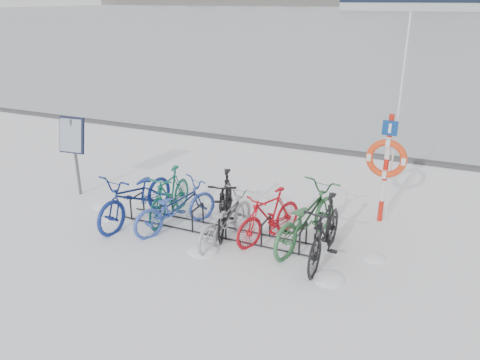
# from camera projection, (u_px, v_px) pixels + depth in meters

# --- Properties ---
(ground) EXTENTS (900.00, 900.00, 0.00)m
(ground) POSITION_uv_depth(u_px,v_px,m) (214.00, 231.00, 9.20)
(ground) COLOR white
(ground) RESTS_ON ground
(ice_sheet) EXTENTS (400.00, 298.00, 0.02)m
(ice_sheet) POSITION_uv_depth(u_px,v_px,m) (445.00, 13.00, 141.34)
(ice_sheet) COLOR #A7B5BD
(ice_sheet) RESTS_ON ground
(quay_edge) EXTENTS (400.00, 0.25, 0.10)m
(quay_edge) POSITION_uv_depth(u_px,v_px,m) (301.00, 147.00, 14.21)
(quay_edge) COLOR #3F3F42
(quay_edge) RESTS_ON ground
(bike_rack) EXTENTS (4.00, 0.48, 0.46)m
(bike_rack) POSITION_uv_depth(u_px,v_px,m) (214.00, 223.00, 9.13)
(bike_rack) COLOR black
(bike_rack) RESTS_ON ground
(info_board) EXTENTS (0.63, 0.29, 1.84)m
(info_board) POSITION_uv_depth(u_px,v_px,m) (73.00, 140.00, 10.43)
(info_board) COLOR #595B5E
(info_board) RESTS_ON ground
(lifebuoy_station) EXTENTS (0.78, 0.22, 4.06)m
(lifebuoy_station) POSITION_uv_depth(u_px,v_px,m) (387.00, 159.00, 9.09)
(lifebuoy_station) COLOR red
(lifebuoy_station) RESTS_ON ground
(shoreline) EXTENTS (180.00, 12.00, 9.50)m
(shoreline) POSITION_uv_depth(u_px,v_px,m) (227.00, 1.00, 275.65)
(shoreline) COLOR #484848
(shoreline) RESTS_ON ground
(bike_0) EXTENTS (0.97, 2.23, 1.13)m
(bike_0) POSITION_uv_depth(u_px,v_px,m) (136.00, 195.00, 9.45)
(bike_0) COLOR navy
(bike_0) RESTS_ON ground
(bike_1) EXTENTS (0.64, 1.80, 1.06)m
(bike_1) POSITION_uv_depth(u_px,v_px,m) (170.00, 193.00, 9.60)
(bike_1) COLOR #146050
(bike_1) RESTS_ON ground
(bike_2) EXTENTS (1.41, 1.98, 0.99)m
(bike_2) POSITION_uv_depth(u_px,v_px,m) (175.00, 205.00, 9.15)
(bike_2) COLOR #3350B0
(bike_2) RESTS_ON ground
(bike_3) EXTENTS (1.10, 1.97, 1.14)m
(bike_3) POSITION_uv_depth(u_px,v_px,m) (225.00, 201.00, 9.16)
(bike_3) COLOR black
(bike_3) RESTS_ON ground
(bike_4) EXTENTS (0.85, 1.87, 0.94)m
(bike_4) POSITION_uv_depth(u_px,v_px,m) (225.00, 217.00, 8.69)
(bike_4) COLOR #A5A8AD
(bike_4) RESTS_ON ground
(bike_5) EXTENTS (1.10, 1.72, 1.01)m
(bike_5) POSITION_uv_depth(u_px,v_px,m) (269.00, 214.00, 8.73)
(bike_5) COLOR red
(bike_5) RESTS_ON ground
(bike_6) EXTENTS (1.22, 2.26, 1.12)m
(bike_6) POSITION_uv_depth(u_px,v_px,m) (306.00, 216.00, 8.55)
(bike_6) COLOR #2F673B
(bike_6) RESTS_ON ground
(bike_7) EXTENTS (0.58, 1.93, 1.16)m
(bike_7) POSITION_uv_depth(u_px,v_px,m) (325.00, 229.00, 8.01)
(bike_7) COLOR black
(bike_7) RESTS_ON ground
(snow_drifts) EXTENTS (6.24, 1.85, 0.20)m
(snow_drifts) POSITION_uv_depth(u_px,v_px,m) (220.00, 238.00, 8.93)
(snow_drifts) COLOR white
(snow_drifts) RESTS_ON ground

